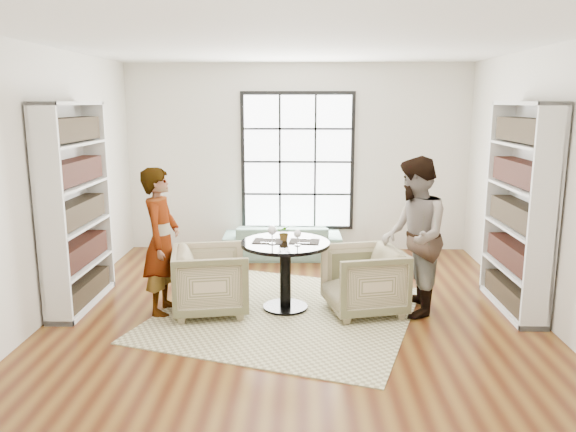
{
  "coord_description": "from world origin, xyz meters",
  "views": [
    {
      "loc": [
        0.09,
        -6.06,
        2.4
      ],
      "look_at": [
        -0.08,
        0.4,
        1.08
      ],
      "focal_mm": 35.0,
      "sensor_mm": 36.0,
      "label": 1
    }
  ],
  "objects_px": {
    "pedestal_table": "(285,261)",
    "armchair_left": "(211,280)",
    "person_left": "(161,241)",
    "sofa": "(282,241)",
    "armchair_right": "(364,280)",
    "person_right": "(414,237)",
    "wine_glass_left": "(272,231)",
    "flower_centerpiece": "(284,233)",
    "wine_glass_right": "(297,234)"
  },
  "relations": [
    {
      "from": "pedestal_table",
      "to": "armchair_left",
      "type": "height_order",
      "value": "pedestal_table"
    },
    {
      "from": "armchair_left",
      "to": "person_left",
      "type": "relative_size",
      "value": 0.5
    },
    {
      "from": "sofa",
      "to": "person_left",
      "type": "height_order",
      "value": "person_left"
    },
    {
      "from": "pedestal_table",
      "to": "armchair_right",
      "type": "relative_size",
      "value": 1.21
    },
    {
      "from": "person_right",
      "to": "wine_glass_left",
      "type": "distance_m",
      "value": 1.6
    },
    {
      "from": "person_right",
      "to": "armchair_right",
      "type": "bearing_deg",
      "value": -86.63
    },
    {
      "from": "armchair_left",
      "to": "armchair_right",
      "type": "relative_size",
      "value": 1.01
    },
    {
      "from": "person_left",
      "to": "person_right",
      "type": "relative_size",
      "value": 0.93
    },
    {
      "from": "armchair_left",
      "to": "person_left",
      "type": "xyz_separation_m",
      "value": [
        -0.55,
        0.0,
        0.46
      ]
    },
    {
      "from": "armchair_right",
      "to": "wine_glass_left",
      "type": "distance_m",
      "value": 1.2
    },
    {
      "from": "flower_centerpiece",
      "to": "person_left",
      "type": "bearing_deg",
      "value": -172.35
    },
    {
      "from": "armchair_left",
      "to": "person_right",
      "type": "relative_size",
      "value": 0.47
    },
    {
      "from": "armchair_right",
      "to": "wine_glass_right",
      "type": "height_order",
      "value": "wine_glass_right"
    },
    {
      "from": "armchair_left",
      "to": "flower_centerpiece",
      "type": "relative_size",
      "value": 4.51
    },
    {
      "from": "armchair_left",
      "to": "wine_glass_right",
      "type": "distance_m",
      "value": 1.14
    },
    {
      "from": "person_left",
      "to": "flower_centerpiece",
      "type": "relative_size",
      "value": 8.96
    },
    {
      "from": "wine_glass_right",
      "to": "flower_centerpiece",
      "type": "xyz_separation_m",
      "value": [
        -0.15,
        0.22,
        -0.04
      ]
    },
    {
      "from": "armchair_right",
      "to": "pedestal_table",
      "type": "bearing_deg",
      "value": -108.14
    },
    {
      "from": "pedestal_table",
      "to": "person_left",
      "type": "distance_m",
      "value": 1.43
    },
    {
      "from": "person_right",
      "to": "wine_glass_left",
      "type": "bearing_deg",
      "value": -85.72
    },
    {
      "from": "wine_glass_left",
      "to": "flower_centerpiece",
      "type": "relative_size",
      "value": 1.14
    },
    {
      "from": "pedestal_table",
      "to": "flower_centerpiece",
      "type": "distance_m",
      "value": 0.33
    },
    {
      "from": "sofa",
      "to": "flower_centerpiece",
      "type": "bearing_deg",
      "value": 91.13
    },
    {
      "from": "pedestal_table",
      "to": "sofa",
      "type": "bearing_deg",
      "value": 92.95
    },
    {
      "from": "armchair_right",
      "to": "wine_glass_right",
      "type": "bearing_deg",
      "value": -96.88
    },
    {
      "from": "armchair_left",
      "to": "wine_glass_left",
      "type": "relative_size",
      "value": 3.96
    },
    {
      "from": "flower_centerpiece",
      "to": "armchair_left",
      "type": "bearing_deg",
      "value": -167.49
    },
    {
      "from": "pedestal_table",
      "to": "person_right",
      "type": "height_order",
      "value": "person_right"
    },
    {
      "from": "armchair_right",
      "to": "person_left",
      "type": "distance_m",
      "value": 2.35
    },
    {
      "from": "flower_centerpiece",
      "to": "pedestal_table",
      "type": "bearing_deg",
      "value": -79.01
    },
    {
      "from": "person_right",
      "to": "person_left",
      "type": "bearing_deg",
      "value": -85.64
    },
    {
      "from": "pedestal_table",
      "to": "person_left",
      "type": "bearing_deg",
      "value": -174.89
    },
    {
      "from": "person_left",
      "to": "flower_centerpiece",
      "type": "bearing_deg",
      "value": -79.11
    },
    {
      "from": "person_left",
      "to": "wine_glass_left",
      "type": "bearing_deg",
      "value": -85.67
    },
    {
      "from": "sofa",
      "to": "person_left",
      "type": "distance_m",
      "value": 2.76
    },
    {
      "from": "person_right",
      "to": "flower_centerpiece",
      "type": "xyz_separation_m",
      "value": [
        -1.46,
        0.14,
        0.01
      ]
    },
    {
      "from": "person_right",
      "to": "wine_glass_right",
      "type": "xyz_separation_m",
      "value": [
        -1.31,
        -0.09,
        0.04
      ]
    },
    {
      "from": "armchair_left",
      "to": "person_left",
      "type": "distance_m",
      "value": 0.71
    },
    {
      "from": "sofa",
      "to": "armchair_right",
      "type": "relative_size",
      "value": 2.15
    },
    {
      "from": "person_left",
      "to": "wine_glass_right",
      "type": "xyz_separation_m",
      "value": [
        1.54,
        -0.04,
        0.1
      ]
    },
    {
      "from": "wine_glass_left",
      "to": "wine_glass_right",
      "type": "xyz_separation_m",
      "value": [
        0.29,
        -0.06,
        -0.02
      ]
    },
    {
      "from": "wine_glass_left",
      "to": "armchair_right",
      "type": "bearing_deg",
      "value": 1.39
    },
    {
      "from": "armchair_right",
      "to": "flower_centerpiece",
      "type": "height_order",
      "value": "flower_centerpiece"
    },
    {
      "from": "armchair_left",
      "to": "flower_centerpiece",
      "type": "distance_m",
      "value": 1.01
    },
    {
      "from": "armchair_left",
      "to": "sofa",
      "type": "bearing_deg",
      "value": -28.12
    },
    {
      "from": "person_left",
      "to": "armchair_right",
      "type": "bearing_deg",
      "value": -85.53
    },
    {
      "from": "armchair_left",
      "to": "person_right",
      "type": "xyz_separation_m",
      "value": [
        2.31,
        0.05,
        0.52
      ]
    },
    {
      "from": "pedestal_table",
      "to": "wine_glass_left",
      "type": "xyz_separation_m",
      "value": [
        -0.15,
        -0.1,
        0.38
      ]
    },
    {
      "from": "armchair_left",
      "to": "wine_glass_left",
      "type": "height_order",
      "value": "wine_glass_left"
    },
    {
      "from": "sofa",
      "to": "wine_glass_left",
      "type": "distance_m",
      "value": 2.46
    }
  ]
}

